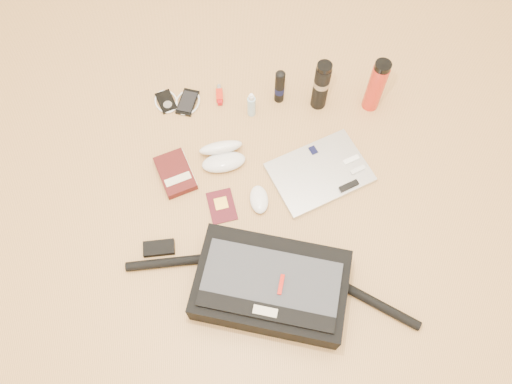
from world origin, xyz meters
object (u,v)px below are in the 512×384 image
thermos_red (376,86)px  thermos_black (321,85)px  messenger_bag (270,285)px  laptop (320,173)px  book (176,173)px

thermos_red → thermos_black: bearing=176.3°
thermos_black → thermos_red: (0.21, -0.01, 0.01)m
thermos_black → messenger_bag: bearing=-107.0°
laptop → book: size_ratio=2.04×
laptop → thermos_red: thermos_red is taller
laptop → thermos_red: bearing=29.2°
laptop → thermos_black: 0.35m
messenger_bag → thermos_black: 0.81m
messenger_bag → thermos_black: thermos_black is taller
book → thermos_black: bearing=7.1°
messenger_bag → book: size_ratio=4.75×
messenger_bag → laptop: (0.21, 0.44, -0.05)m
thermos_red → messenger_bag: bearing=-120.6°
laptop → thermos_black: size_ratio=1.78×
book → thermos_black: (0.57, 0.31, 0.10)m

